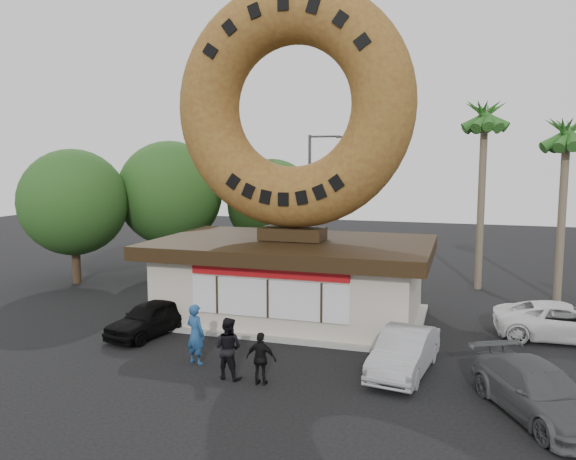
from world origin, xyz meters
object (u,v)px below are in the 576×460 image
at_px(person_left, 195,334).
at_px(donut_shop, 293,276).
at_px(person_right, 261,359).
at_px(car_silver, 404,352).
at_px(giant_donut, 293,106).
at_px(car_black, 150,318).
at_px(car_grey, 538,391).
at_px(person_center, 228,348).
at_px(car_white, 564,322).
at_px(street_lamp, 312,196).

bearing_deg(person_left, donut_shop, -84.32).
height_order(person_right, car_silver, person_right).
height_order(giant_donut, car_black, giant_donut).
xyz_separation_m(giant_donut, car_silver, (5.06, -4.81, -8.00)).
xyz_separation_m(car_black, car_grey, (13.11, -3.01, 0.02)).
distance_m(giant_donut, person_left, 9.86).
height_order(donut_shop, person_center, donut_shop).
bearing_deg(donut_shop, car_white, 0.97).
bearing_deg(street_lamp, car_black, -100.73).
relative_size(giant_donut, car_grey, 2.15).
height_order(person_right, car_grey, person_right).
relative_size(giant_donut, person_left, 4.96).
distance_m(person_center, car_black, 5.45).
xyz_separation_m(giant_donut, person_center, (0.04, -6.84, -7.73)).
bearing_deg(car_black, street_lamp, 91.25).
distance_m(donut_shop, person_center, 6.87).
bearing_deg(car_white, street_lamp, 48.70).
distance_m(person_center, car_white, 12.43).
height_order(street_lamp, car_grey, street_lamp).
height_order(giant_donut, car_silver, giant_donut).
bearing_deg(giant_donut, donut_shop, -90.00).
distance_m(car_silver, car_grey, 4.10).
distance_m(donut_shop, car_silver, 7.05).
bearing_deg(donut_shop, car_black, -139.82).
bearing_deg(car_black, giant_donut, 52.28).
bearing_deg(person_right, car_silver, -149.37).
relative_size(donut_shop, car_black, 3.00).
bearing_deg(car_silver, giant_donut, 144.86).
distance_m(street_lamp, person_right, 17.66).
height_order(person_left, person_right, person_left).
xyz_separation_m(giant_donut, person_left, (-1.45, -6.01, -7.69)).
distance_m(giant_donut, car_white, 13.05).
relative_size(donut_shop, person_center, 5.97).
relative_size(donut_shop, person_left, 5.71).
xyz_separation_m(person_left, person_right, (2.61, -0.99, -0.20)).
xyz_separation_m(person_center, car_silver, (5.01, 2.03, -0.27)).
bearing_deg(street_lamp, car_silver, -64.98).
bearing_deg(person_center, person_left, -22.93).
height_order(person_center, person_right, person_center).
bearing_deg(donut_shop, person_right, -80.54).
xyz_separation_m(street_lamp, person_right, (3.02, -17.00, -3.70)).
height_order(car_silver, car_white, car_white).
relative_size(person_right, car_white, 0.32).
height_order(person_right, car_black, person_right).
height_order(car_silver, car_grey, car_silver).
bearing_deg(car_white, person_center, 121.94).
relative_size(person_left, car_silver, 0.48).
xyz_separation_m(street_lamp, person_left, (0.41, -16.01, -3.50)).
bearing_deg(person_center, car_white, -139.46).
xyz_separation_m(donut_shop, giant_donut, (0.00, 0.02, 6.90)).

